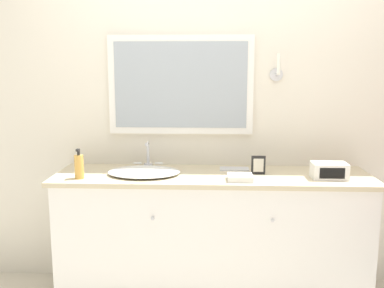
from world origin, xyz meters
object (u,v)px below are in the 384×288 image
sink_basin (144,171)px  appliance_box (329,171)px  soap_bottle (79,166)px  picture_frame (258,165)px

sink_basin → appliance_box: (1.18, -0.06, 0.03)m
sink_basin → soap_bottle: size_ratio=2.47×
soap_bottle → appliance_box: (1.57, 0.06, -0.03)m
picture_frame → sink_basin: bearing=-177.7°
soap_bottle → picture_frame: 1.15m
sink_basin → appliance_box: sink_basin is taller
sink_basin → soap_bottle: (-0.39, -0.13, 0.06)m
sink_basin → appliance_box: bearing=-3.1°
appliance_box → picture_frame: bearing=167.7°
sink_basin → soap_bottle: 0.42m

